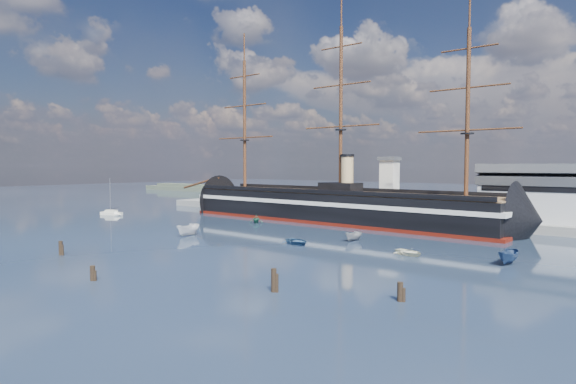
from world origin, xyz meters
The scene contains 16 objects.
ground centered at (0.00, 40.00, 0.00)m, with size 600.00×600.00×0.00m, color #162232.
quay centered at (10.00, 76.00, 0.00)m, with size 180.00×18.00×2.00m, color slate.
quay_tower centered at (3.00, 73.00, 9.75)m, with size 5.00×5.00×15.00m.
shoreline centered at (-139.23, 135.00, 1.45)m, with size 120.00×10.00×4.00m.
warship centered at (-7.95, 60.00, 4.04)m, with size 113.16×19.50×53.94m.
sailboat centered at (-66.72, 32.78, 0.70)m, with size 7.13×3.89×10.95m.
motorboat_a centered at (-15.76, 19.72, 0.00)m, with size 7.56×2.77×3.02m, color white.
motorboat_b centered at (8.45, 25.43, 0.00)m, with size 3.61×1.44×1.68m, color navy.
motorboat_c centered at (14.57, 35.52, 0.00)m, with size 5.51×2.02×2.20m, color gray.
motorboat_d centered at (-20.24, 45.44, 0.00)m, with size 6.28×2.72×2.30m, color #1F6045.
motorboat_e centered at (29.39, 28.28, 0.00)m, with size 3.21×1.28×1.50m, color beige.
motorboat_f centered at (43.99, 30.75, 0.00)m, with size 6.69×2.45×2.68m, color navy.
piling_near_left centered at (-15.10, -7.26, 0.00)m, with size 0.64×0.64×3.03m, color black.
piling_near_mid centered at (5.43, -13.13, 0.00)m, with size 0.64×0.64×2.62m, color black.
piling_near_right centered at (26.98, -2.85, 0.00)m, with size 0.64×0.64×3.45m, color black.
piling_far_right centered at (40.12, 2.73, 0.00)m, with size 0.64×0.64×2.80m, color black.
Camera 1 is at (62.74, -44.62, 14.63)m, focal length 30.00 mm.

